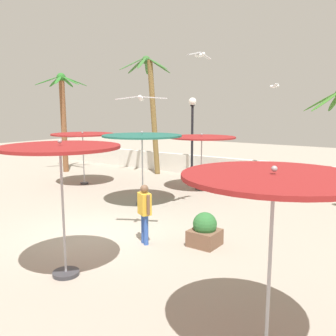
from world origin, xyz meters
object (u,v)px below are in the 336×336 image
(seagull_2, at_px, (141,98))
(palm_tree_0, at_px, (63,111))
(palm_tree_2, at_px, (151,101))
(lamp_post_0, at_px, (192,128))
(patio_umbrella_4, at_px, (273,190))
(seagull_0, at_px, (199,55))
(patio_umbrella_3, at_px, (60,157))
(patio_umbrella_1, at_px, (142,139))
(patio_umbrella_2, at_px, (83,136))
(patio_umbrella_0, at_px, (202,140))
(seagull_1, at_px, (274,86))
(guest_1, at_px, (145,209))
(planter, at_px, (205,231))

(seagull_2, bearing_deg, palm_tree_0, 150.79)
(palm_tree_2, bearing_deg, lamp_post_0, 4.70)
(patio_umbrella_4, relative_size, seagull_0, 2.42)
(seagull_0, bearing_deg, patio_umbrella_3, -90.24)
(patio_umbrella_1, xyz_separation_m, patio_umbrella_2, (-4.46, 1.23, -0.15))
(patio_umbrella_4, xyz_separation_m, seagull_2, (-4.25, 2.52, 1.29))
(patio_umbrella_3, height_order, seagull_0, seagull_0)
(patio_umbrella_0, height_order, seagull_0, seagull_0)
(patio_umbrella_0, xyz_separation_m, patio_umbrella_4, (6.05, -8.60, 0.23))
(palm_tree_2, xyz_separation_m, seagull_1, (6.50, -0.09, 0.50))
(patio_umbrella_4, bearing_deg, palm_tree_2, 134.13)
(guest_1, height_order, planter, guest_1)
(seagull_1, height_order, seagull_2, seagull_1)
(seagull_0, bearing_deg, seagull_2, -90.93)
(patio_umbrella_2, height_order, lamp_post_0, lamp_post_0)
(guest_1, xyz_separation_m, seagull_1, (0.31, 8.12, 3.40))
(patio_umbrella_0, height_order, patio_umbrella_2, patio_umbrella_2)
(patio_umbrella_3, relative_size, guest_1, 1.83)
(patio_umbrella_0, relative_size, patio_umbrella_4, 1.06)
(guest_1, height_order, seagull_1, seagull_1)
(palm_tree_0, distance_m, seagull_0, 10.71)
(patio_umbrella_3, bearing_deg, lamp_post_0, 108.53)
(palm_tree_0, height_order, lamp_post_0, palm_tree_0)
(patio_umbrella_2, bearing_deg, guest_1, -30.95)
(patio_umbrella_2, xyz_separation_m, seagull_0, (6.75, -1.26, 2.76))
(seagull_2, bearing_deg, patio_umbrella_0, 106.46)
(patio_umbrella_4, relative_size, seagull_1, 2.25)
(patio_umbrella_4, height_order, seagull_0, seagull_0)
(patio_umbrella_0, height_order, seagull_2, seagull_2)
(patio_umbrella_1, bearing_deg, patio_umbrella_4, -38.95)
(patio_umbrella_0, distance_m, guest_1, 6.71)
(palm_tree_2, height_order, seagull_0, palm_tree_2)
(patio_umbrella_1, xyz_separation_m, palm_tree_2, (-3.71, 5.27, 1.45))
(patio_umbrella_2, xyz_separation_m, planter, (8.23, -3.38, -1.83))
(seagull_2, bearing_deg, patio_umbrella_1, 129.46)
(patio_umbrella_3, relative_size, seagull_2, 2.27)
(patio_umbrella_1, height_order, seagull_0, seagull_0)
(patio_umbrella_0, height_order, palm_tree_0, palm_tree_0)
(patio_umbrella_1, height_order, patio_umbrella_2, patio_umbrella_1)
(seagull_2, xyz_separation_m, planter, (1.52, 0.57, -3.26))
(patio_umbrella_0, height_order, planter, patio_umbrella_0)
(patio_umbrella_1, distance_m, palm_tree_0, 8.45)
(seagull_2, bearing_deg, lamp_post_0, 113.51)
(lamp_post_0, relative_size, guest_1, 2.58)
(patio_umbrella_4, relative_size, guest_1, 1.74)
(patio_umbrella_2, distance_m, guest_1, 8.19)
(palm_tree_2, bearing_deg, patio_umbrella_4, -45.87)
(patio_umbrella_1, distance_m, seagull_0, 3.48)
(palm_tree_0, height_order, palm_tree_2, palm_tree_2)
(lamp_post_0, relative_size, seagull_1, 3.33)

